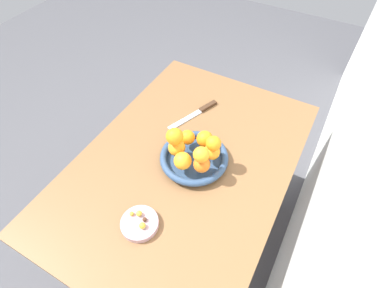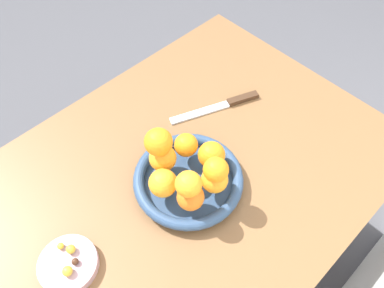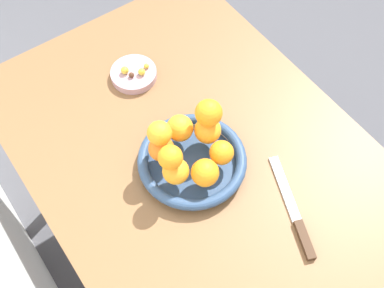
# 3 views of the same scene
# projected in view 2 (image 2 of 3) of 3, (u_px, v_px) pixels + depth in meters

# --- Properties ---
(ground_plane) EXTENTS (6.00, 6.00, 0.00)m
(ground_plane) POSITION_uv_depth(u_px,v_px,m) (182.00, 273.00, 1.50)
(ground_plane) COLOR #4C4C51
(dining_table) EXTENTS (1.10, 0.76, 0.74)m
(dining_table) POSITION_uv_depth(u_px,v_px,m) (176.00, 197.00, 0.97)
(dining_table) COLOR brown
(dining_table) RESTS_ON ground_plane
(fruit_bowl) EXTENTS (0.26, 0.26, 0.04)m
(fruit_bowl) POSITION_uv_depth(u_px,v_px,m) (188.00, 180.00, 0.88)
(fruit_bowl) COLOR navy
(fruit_bowl) RESTS_ON dining_table
(candy_dish) EXTENTS (0.12, 0.12, 0.02)m
(candy_dish) POSITION_uv_depth(u_px,v_px,m) (67.00, 263.00, 0.77)
(candy_dish) COLOR #B28C99
(candy_dish) RESTS_ON dining_table
(orange_0) EXTENTS (0.06, 0.06, 0.06)m
(orange_0) POSITION_uv_depth(u_px,v_px,m) (190.00, 197.00, 0.80)
(orange_0) COLOR orange
(orange_0) RESTS_ON fruit_bowl
(orange_1) EXTENTS (0.06, 0.06, 0.06)m
(orange_1) POSITION_uv_depth(u_px,v_px,m) (215.00, 180.00, 0.82)
(orange_1) COLOR orange
(orange_1) RESTS_ON fruit_bowl
(orange_2) EXTENTS (0.06, 0.06, 0.06)m
(orange_2) POSITION_uv_depth(u_px,v_px,m) (212.00, 155.00, 0.86)
(orange_2) COLOR orange
(orange_2) RESTS_ON fruit_bowl
(orange_3) EXTENTS (0.06, 0.06, 0.06)m
(orange_3) POSITION_uv_depth(u_px,v_px,m) (186.00, 145.00, 0.88)
(orange_3) COLOR orange
(orange_3) RESTS_ON fruit_bowl
(orange_4) EXTENTS (0.06, 0.06, 0.06)m
(orange_4) POSITION_uv_depth(u_px,v_px,m) (163.00, 158.00, 0.85)
(orange_4) COLOR orange
(orange_4) RESTS_ON fruit_bowl
(orange_5) EXTENTS (0.06, 0.06, 0.06)m
(orange_5) POSITION_uv_depth(u_px,v_px,m) (163.00, 183.00, 0.81)
(orange_5) COLOR orange
(orange_5) RESTS_ON fruit_bowl
(orange_6) EXTENTS (0.05, 0.05, 0.05)m
(orange_6) POSITION_uv_depth(u_px,v_px,m) (216.00, 170.00, 0.77)
(orange_6) COLOR orange
(orange_6) RESTS_ON orange_1
(orange_7) EXTENTS (0.06, 0.06, 0.06)m
(orange_7) POSITION_uv_depth(u_px,v_px,m) (158.00, 142.00, 0.80)
(orange_7) COLOR orange
(orange_7) RESTS_ON orange_4
(orange_8) EXTENTS (0.06, 0.06, 0.06)m
(orange_8) POSITION_uv_depth(u_px,v_px,m) (188.00, 184.00, 0.75)
(orange_8) COLOR orange
(orange_8) RESTS_ON orange_0
(candy_ball_0) EXTENTS (0.02, 0.02, 0.02)m
(candy_ball_0) POSITION_uv_depth(u_px,v_px,m) (67.00, 271.00, 0.74)
(candy_ball_0) COLOR gold
(candy_ball_0) RESTS_ON candy_dish
(candy_ball_1) EXTENTS (0.01, 0.01, 0.01)m
(candy_ball_1) POSITION_uv_depth(u_px,v_px,m) (61.00, 246.00, 0.77)
(candy_ball_1) COLOR gold
(candy_ball_1) RESTS_ON candy_dish
(candy_ball_2) EXTENTS (0.02, 0.02, 0.02)m
(candy_ball_2) POSITION_uv_depth(u_px,v_px,m) (71.00, 249.00, 0.77)
(candy_ball_2) COLOR gold
(candy_ball_2) RESTS_ON candy_dish
(candy_ball_3) EXTENTS (0.01, 0.01, 0.01)m
(candy_ball_3) POSITION_uv_depth(u_px,v_px,m) (75.00, 262.00, 0.76)
(candy_ball_3) COLOR #472819
(candy_ball_3) RESTS_ON candy_dish
(knife) EXTENTS (0.25, 0.12, 0.01)m
(knife) POSITION_uv_depth(u_px,v_px,m) (223.00, 105.00, 1.03)
(knife) COLOR #3F2819
(knife) RESTS_ON dining_table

